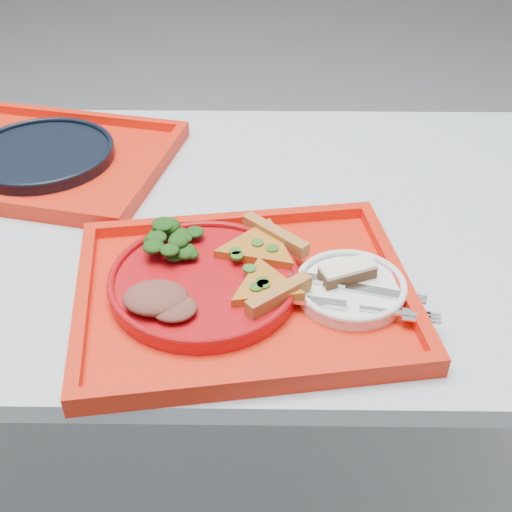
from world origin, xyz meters
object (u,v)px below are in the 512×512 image
tray_main (244,296)px  dessert_bar (348,272)px  tray_far (44,162)px  dinner_plate (204,283)px  navy_plate (42,155)px

tray_main → dessert_bar: (0.14, 0.02, 0.03)m
tray_main → dessert_bar: 0.15m
tray_far → dinner_plate: (0.33, -0.36, 0.02)m
tray_main → dessert_bar: size_ratio=5.46×
tray_main → tray_far: 0.53m
dinner_plate → dessert_bar: bearing=2.1°
tray_far → dinner_plate: dinner_plate is taller
tray_far → navy_plate: bearing=-77.5°
navy_plate → dessert_bar: size_ratio=3.15×
dinner_plate → tray_far: bearing=131.9°
navy_plate → dessert_bar: 0.63m
dinner_plate → dessert_bar: 0.20m
tray_far → dinner_plate: bearing=-35.6°
tray_main → dinner_plate: (-0.05, 0.01, 0.02)m
tray_far → dinner_plate: size_ratio=1.73×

